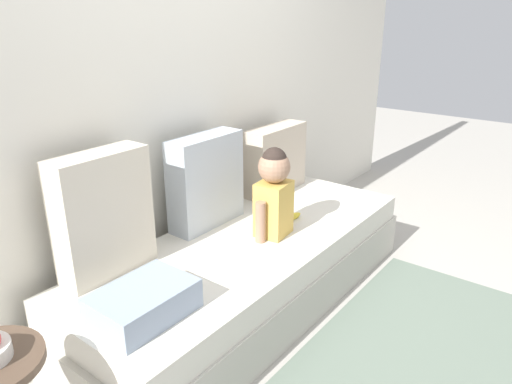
{
  "coord_description": "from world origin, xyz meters",
  "views": [
    {
      "loc": [
        -1.85,
        -1.46,
        1.58
      ],
      "look_at": [
        0.06,
        0.0,
        0.66
      ],
      "focal_mm": 33.46,
      "sensor_mm": 36.0,
      "label": 1
    }
  ],
  "objects_px": {
    "throw_pillow_left": "(103,215)",
    "throw_pillow_center": "(206,181)",
    "toddler": "(274,191)",
    "couch": "(250,271)",
    "banana": "(291,217)",
    "throw_pillow_right": "(276,159)",
    "folded_blanket": "(143,302)"
  },
  "relations": [
    {
      "from": "throw_pillow_left",
      "to": "banana",
      "type": "relative_size",
      "value": 3.45
    },
    {
      "from": "throw_pillow_right",
      "to": "banana",
      "type": "distance_m",
      "value": 0.55
    },
    {
      "from": "throw_pillow_left",
      "to": "toddler",
      "type": "relative_size",
      "value": 1.18
    },
    {
      "from": "throw_pillow_right",
      "to": "throw_pillow_left",
      "type": "bearing_deg",
      "value": 180.0
    },
    {
      "from": "throw_pillow_center",
      "to": "toddler",
      "type": "bearing_deg",
      "value": -72.93
    },
    {
      "from": "couch",
      "to": "throw_pillow_left",
      "type": "distance_m",
      "value": 0.9
    },
    {
      "from": "throw_pillow_left",
      "to": "banana",
      "type": "height_order",
      "value": "throw_pillow_left"
    },
    {
      "from": "couch",
      "to": "banana",
      "type": "relative_size",
      "value": 12.97
    },
    {
      "from": "throw_pillow_left",
      "to": "throw_pillow_center",
      "type": "bearing_deg",
      "value": 0.0
    },
    {
      "from": "folded_blanket",
      "to": "toddler",
      "type": "bearing_deg",
      "value": 1.64
    },
    {
      "from": "couch",
      "to": "throw_pillow_left",
      "type": "height_order",
      "value": "throw_pillow_left"
    },
    {
      "from": "couch",
      "to": "toddler",
      "type": "distance_m",
      "value": 0.48
    },
    {
      "from": "couch",
      "to": "throw_pillow_center",
      "type": "bearing_deg",
      "value": 90.0
    },
    {
      "from": "throw_pillow_right",
      "to": "toddler",
      "type": "distance_m",
      "value": 0.69
    },
    {
      "from": "throw_pillow_center",
      "to": "banana",
      "type": "bearing_deg",
      "value": -48.1
    },
    {
      "from": "banana",
      "to": "folded_blanket",
      "type": "bearing_deg",
      "value": -177.51
    },
    {
      "from": "couch",
      "to": "toddler",
      "type": "relative_size",
      "value": 4.43
    },
    {
      "from": "throw_pillow_center",
      "to": "throw_pillow_right",
      "type": "height_order",
      "value": "throw_pillow_center"
    },
    {
      "from": "throw_pillow_left",
      "to": "throw_pillow_right",
      "type": "height_order",
      "value": "throw_pillow_left"
    },
    {
      "from": "throw_pillow_left",
      "to": "throw_pillow_center",
      "type": "relative_size",
      "value": 1.11
    },
    {
      "from": "throw_pillow_right",
      "to": "banana",
      "type": "xyz_separation_m",
      "value": [
        -0.36,
        -0.36,
        -0.21
      ]
    },
    {
      "from": "throw_pillow_left",
      "to": "banana",
      "type": "xyz_separation_m",
      "value": [
        1.01,
        -0.36,
        -0.27
      ]
    },
    {
      "from": "throw_pillow_center",
      "to": "toddler",
      "type": "height_order",
      "value": "throw_pillow_center"
    },
    {
      "from": "toddler",
      "to": "throw_pillow_center",
      "type": "bearing_deg",
      "value": 107.07
    },
    {
      "from": "throw_pillow_right",
      "to": "banana",
      "type": "relative_size",
      "value": 2.98
    },
    {
      "from": "folded_blanket",
      "to": "couch",
      "type": "bearing_deg",
      "value": 7.12
    },
    {
      "from": "throw_pillow_left",
      "to": "throw_pillow_center",
      "type": "distance_m",
      "value": 0.68
    },
    {
      "from": "throw_pillow_left",
      "to": "toddler",
      "type": "height_order",
      "value": "throw_pillow_left"
    },
    {
      "from": "folded_blanket",
      "to": "throw_pillow_right",
      "type": "bearing_deg",
      "value": 15.36
    },
    {
      "from": "banana",
      "to": "toddler",
      "type": "bearing_deg",
      "value": -173.7
    },
    {
      "from": "throw_pillow_right",
      "to": "folded_blanket",
      "type": "distance_m",
      "value": 1.57
    },
    {
      "from": "throw_pillow_left",
      "to": "throw_pillow_right",
      "type": "xyz_separation_m",
      "value": [
        1.37,
        0.0,
        -0.07
      ]
    }
  ]
}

